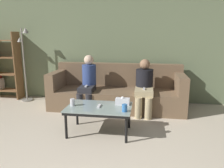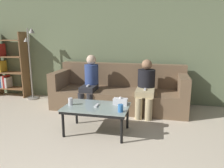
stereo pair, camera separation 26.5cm
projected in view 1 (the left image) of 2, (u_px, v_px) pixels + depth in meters
name	position (u px, v px, depth m)	size (l,w,h in m)	color
wall_back	(120.00, 44.00, 4.89)	(12.00, 0.06, 2.60)	#707F5B
couch	(117.00, 92.00, 4.60)	(2.71, 0.93, 0.90)	brown
coffee_table	(99.00, 109.00, 3.34)	(0.98, 0.63, 0.43)	#8C9E99
cup_near_left	(72.00, 102.00, 3.35)	(0.07, 0.07, 0.11)	silver
cup_near_right	(125.00, 108.00, 3.10)	(0.08, 0.08, 0.11)	#3372BF
tissue_box	(123.00, 101.00, 3.42)	(0.22, 0.12, 0.13)	white
game_remote	(99.00, 106.00, 3.33)	(0.04, 0.15, 0.02)	white
standing_lamp	(25.00, 57.00, 4.91)	(0.31, 0.26, 1.66)	gray
seated_person_left_end	(88.00, 82.00, 4.41)	(0.31, 0.61, 1.11)	#28282D
seated_person_mid_left	(144.00, 85.00, 4.23)	(0.34, 0.72, 1.04)	tan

